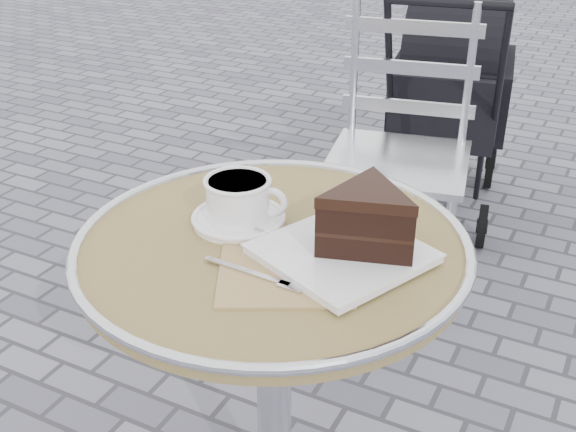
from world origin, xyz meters
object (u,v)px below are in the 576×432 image
at_px(cappuccino_set, 239,204).
at_px(cake_plate_set, 359,228).
at_px(bistro_chair, 404,121).
at_px(baby_stroller, 448,106).
at_px(cafe_table, 273,316).

relative_size(cappuccino_set, cake_plate_set, 0.51).
distance_m(bistro_chair, baby_stroller, 0.68).
xyz_separation_m(cafe_table, baby_stroller, (-0.14, 1.74, -0.14)).
bearing_deg(cappuccino_set, cafe_table, -36.65).
relative_size(cake_plate_set, baby_stroller, 0.40).
bearing_deg(cake_plate_set, bistro_chair, 127.87).
relative_size(cappuccino_set, bistro_chair, 0.21).
bearing_deg(cappuccino_set, baby_stroller, 77.34).
bearing_deg(bistro_chair, cappuccino_set, -100.34).
height_order(cafe_table, baby_stroller, baby_stroller).
bearing_deg(baby_stroller, cappuccino_set, -98.58).
height_order(cake_plate_set, bistro_chair, bistro_chair).
distance_m(cafe_table, baby_stroller, 1.75).
xyz_separation_m(bistro_chair, baby_stroller, (-0.03, 0.66, -0.16)).
bearing_deg(bistro_chair, cake_plate_set, -87.29).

